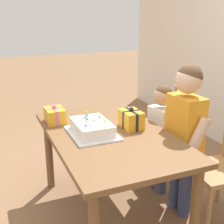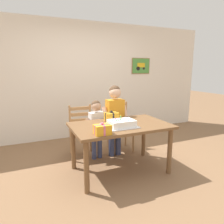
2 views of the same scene
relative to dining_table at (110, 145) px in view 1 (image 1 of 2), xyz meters
The scene contains 9 objects.
ground_plane 0.65m from the dining_table, ahead, with size 20.00×20.00×0.00m, color #846042.
dining_table is the anchor object (origin of this frame).
birthday_cake 0.20m from the dining_table, 109.57° to the right, with size 0.44×0.34×0.19m.
gift_box_red_large 0.28m from the dining_table, 104.02° to the left, with size 0.21×0.15×0.18m.
gift_box_beside_cake 0.56m from the dining_table, 141.21° to the right, with size 0.21×0.16×0.16m.
chair_left 0.92m from the dining_table, 114.67° to the left, with size 0.45×0.45×0.92m.
chair_right 0.92m from the dining_table, 64.93° to the left, with size 0.45×0.45×0.92m.
child_older 0.62m from the dining_table, 73.56° to the left, with size 0.47×0.26×1.29m.
child_younger 0.61m from the dining_table, 107.09° to the left, with size 0.39×0.23×1.04m.
Camera 1 is at (2.08, -0.86, 1.68)m, focal length 49.71 mm.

